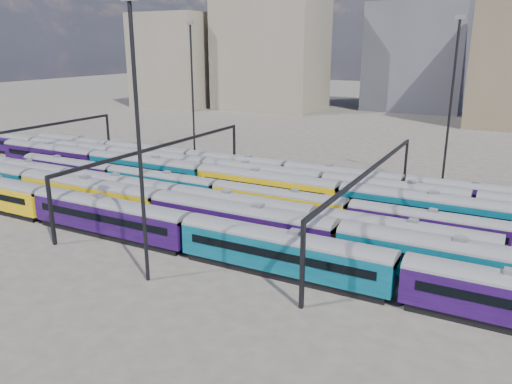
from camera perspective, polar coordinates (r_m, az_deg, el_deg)
The scene contains 14 objects.
ground at distance 64.30m, azimuth 3.94°, elevation -3.17°, with size 500.00×500.00×0.00m, color #423D37.
rake_0 at distance 45.17m, azimuth 16.13°, elevation -8.73°, with size 132.42×3.23×5.45m.
rake_1 at distance 61.83m, azimuth -11.10°, elevation -1.37°, with size 136.69×3.33×5.63m.
rake_2 at distance 57.19m, azimuth 6.80°, elevation -3.10°, with size 117.46×2.87×4.82m.
rake_3 at distance 64.25m, azimuth 2.50°, elevation -0.89°, with size 93.60×2.74×4.61m.
rake_4 at distance 63.87m, azimuth 18.87°, elevation -1.53°, with size 151.74×3.17×5.34m.
rake_5 at distance 81.08m, azimuth -5.79°, elevation 2.86°, with size 119.90×2.93×4.92m.
rake_6 at distance 76.44m, azimuth 9.75°, elevation 1.72°, with size 130.37×2.73×4.57m.
gantry_0 at distance 93.96m, azimuth -25.17°, elevation 5.88°, with size 0.35×40.35×8.03m.
gantry_1 at distance 72.55m, azimuth -10.56°, elevation 4.44°, with size 0.35×40.35×8.03m.
gantry_2 at distance 59.15m, azimuth 12.94°, elevation 1.57°, with size 0.35×40.35×8.03m.
mast_1 at distance 94.93m, azimuth -7.28°, elevation 11.77°, with size 1.40×0.50×25.60m.
mast_2 at distance 45.17m, azimuth -13.29°, elevation 6.32°, with size 1.40×0.50×25.60m.
mast_3 at distance 80.33m, azimuth 21.43°, elevation 9.94°, with size 1.40×0.50×25.60m.
Camera 1 is at (24.41, -55.41, 21.64)m, focal length 35.00 mm.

